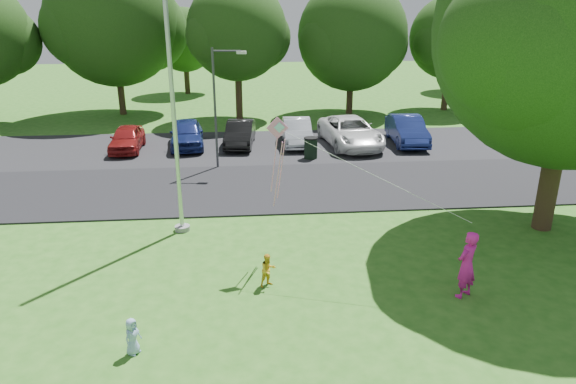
{
  "coord_description": "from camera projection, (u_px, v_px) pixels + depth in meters",
  "views": [
    {
      "loc": [
        -1.41,
        -10.82,
        6.97
      ],
      "look_at": [
        -0.07,
        4.0,
        1.6
      ],
      "focal_mm": 32.0,
      "sensor_mm": 36.0,
      "label": 1
    }
  ],
  "objects": [
    {
      "name": "ground",
      "position": [
        305.0,
        308.0,
        12.63
      ],
      "size": [
        120.0,
        120.0,
        0.0
      ],
      "primitive_type": "plane",
      "color": "#2B661A",
      "rests_on": "ground"
    },
    {
      "name": "park_road",
      "position": [
        279.0,
        187.0,
        21.05
      ],
      "size": [
        60.0,
        6.0,
        0.06
      ],
      "primitive_type": "cube",
      "color": "black",
      "rests_on": "ground"
    },
    {
      "name": "parking_strip",
      "position": [
        270.0,
        146.0,
        27.14
      ],
      "size": [
        42.0,
        7.0,
        0.06
      ],
      "primitive_type": "cube",
      "color": "black",
      "rests_on": "ground"
    },
    {
      "name": "flagpole",
      "position": [
        173.0,
        105.0,
        15.6
      ],
      "size": [
        0.5,
        0.5,
        10.0
      ],
      "color": "#B7BABF",
      "rests_on": "ground"
    },
    {
      "name": "street_lamp",
      "position": [
        219.0,
        98.0,
        22.5
      ],
      "size": [
        1.5,
        0.35,
        5.36
      ],
      "rotation": [
        0.0,
        0.0,
        -0.14
      ],
      "color": "#3F3F44",
      "rests_on": "ground"
    },
    {
      "name": "trash_can",
      "position": [
        311.0,
        148.0,
        24.78
      ],
      "size": [
        0.68,
        0.68,
        1.08
      ],
      "rotation": [
        0.0,
        0.0,
        0.08
      ],
      "color": "black",
      "rests_on": "ground"
    },
    {
      "name": "big_tree",
      "position": [
        574.0,
        36.0,
        15.02
      ],
      "size": [
        9.04,
        8.32,
        10.52
      ],
      "rotation": [
        0.0,
        0.0,
        0.13
      ],
      "color": "#332316",
      "rests_on": "ground"
    },
    {
      "name": "tree_row",
      "position": [
        286.0,
        28.0,
        33.52
      ],
      "size": [
        64.35,
        11.94,
        10.88
      ],
      "color": "#332316",
      "rests_on": "ground"
    },
    {
      "name": "horizon_trees",
      "position": [
        305.0,
        41.0,
        43.24
      ],
      "size": [
        77.46,
        7.2,
        7.02
      ],
      "color": "#332316",
      "rests_on": "ground"
    },
    {
      "name": "parked_cars",
      "position": [
        290.0,
        133.0,
        26.94
      ],
      "size": [
        16.34,
        5.57,
        1.49
      ],
      "color": "maroon",
      "rests_on": "ground"
    },
    {
      "name": "woman",
      "position": [
        467.0,
        265.0,
        12.85
      ],
      "size": [
        0.78,
        0.72,
        1.79
      ],
      "primitive_type": "imported",
      "rotation": [
        0.0,
        0.0,
        3.74
      ],
      "color": "#D71C98",
      "rests_on": "ground"
    },
    {
      "name": "child_yellow",
      "position": [
        268.0,
        270.0,
        13.48
      ],
      "size": [
        0.56,
        0.52,
        0.92
      ],
      "primitive_type": "imported",
      "rotation": [
        0.0,
        0.0,
        0.49
      ],
      "color": "gold",
      "rests_on": "ground"
    },
    {
      "name": "child_blue",
      "position": [
        132.0,
        336.0,
        10.84
      ],
      "size": [
        0.44,
        0.49,
        0.84
      ],
      "primitive_type": "imported",
      "rotation": [
        0.0,
        0.0,
        1.02
      ],
      "color": "#8EACD9",
      "rests_on": "ground"
    },
    {
      "name": "kite",
      "position": [
        281.0,
        145.0,
        13.89
      ],
      "size": [
        4.87,
        2.76,
        2.63
      ],
      "rotation": [
        0.0,
        0.0,
        -0.01
      ],
      "color": "pink",
      "rests_on": "ground"
    }
  ]
}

